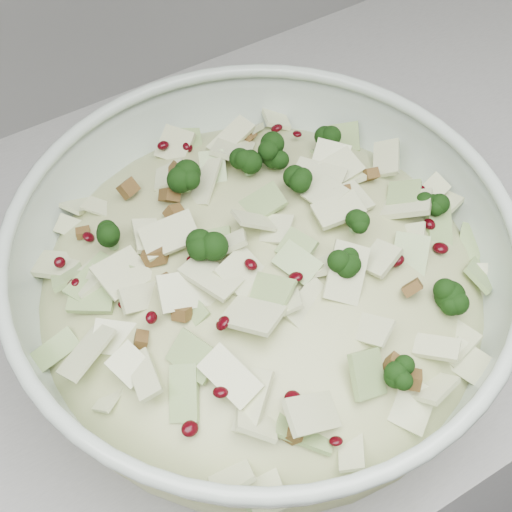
{
  "coord_description": "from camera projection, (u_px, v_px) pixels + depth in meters",
  "views": [
    {
      "loc": [
        -0.09,
        1.33,
        1.47
      ],
      "look_at": [
        0.08,
        1.61,
        1.01
      ],
      "focal_mm": 50.0,
      "sensor_mm": 36.0,
      "label": 1
    }
  ],
  "objects": [
    {
      "name": "counter",
      "position": [
        176.0,
        467.0,
        1.03
      ],
      "size": [
        3.6,
        0.6,
        0.9
      ],
      "primitive_type": "cube",
      "color": "#A6A7A2",
      "rests_on": "floor"
    },
    {
      "name": "mixing_bowl",
      "position": [
        261.0,
        291.0,
        0.58
      ],
      "size": [
        0.5,
        0.5,
        0.16
      ],
      "rotation": [
        0.0,
        0.0,
        -0.34
      ],
      "color": "#B4C6B7",
      "rests_on": "counter"
    },
    {
      "name": "salad",
      "position": [
        261.0,
        273.0,
        0.56
      ],
      "size": [
        0.47,
        0.47,
        0.16
      ],
      "rotation": [
        0.0,
        0.0,
        -0.4
      ],
      "color": "#BCC386",
      "rests_on": "mixing_bowl"
    }
  ]
}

